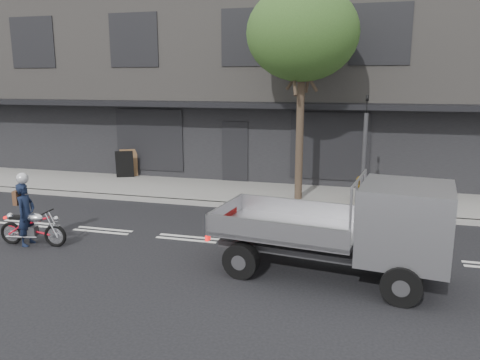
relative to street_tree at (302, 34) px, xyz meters
name	(u,v)px	position (x,y,z in m)	size (l,w,h in m)	color
ground	(188,238)	(-2.20, -4.20, -5.28)	(80.00, 80.00, 0.00)	black
sidewalk	(237,193)	(-2.20, 0.50, -5.20)	(32.00, 3.20, 0.15)	gray
kerb	(223,205)	(-2.20, -1.10, -5.20)	(32.00, 0.20, 0.15)	gray
building_main	(274,78)	(-2.20, 7.10, -1.28)	(26.00, 10.00, 8.00)	slate
street_tree	(302,34)	(0.00, 0.00, 0.00)	(3.40, 3.40, 6.74)	#382B21
traffic_light_pole	(364,160)	(2.00, -0.85, -3.63)	(0.12, 0.12, 3.50)	#2D2D30
motorcycle	(33,227)	(-5.62, -5.61, -4.82)	(1.72, 0.50, 0.88)	black
rider	(26,214)	(-5.77, -5.61, -4.51)	(0.56, 0.36, 1.53)	#121A31
flatbed_ute	(382,224)	(2.39, -5.69, -4.08)	(4.75, 2.41, 2.11)	black
construction_barrier	(380,192)	(2.55, -0.15, -4.72)	(1.46, 0.58, 0.82)	#E29D0B
sandwich_board	(125,164)	(-7.04, 1.53, -4.59)	(0.68, 0.45, 1.08)	black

